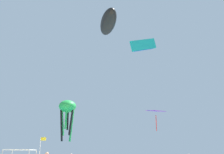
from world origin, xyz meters
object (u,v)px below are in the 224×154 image
at_px(kite_diamond_purple, 156,112).
at_px(banner_flag, 41,150).
at_px(kite_inflatable_black, 108,22).
at_px(canopy_tent, 21,151).
at_px(kite_octopus_green, 68,108).
at_px(kite_parafoil_teal, 144,45).

bearing_deg(kite_diamond_purple, banner_flag, -171.22).
xyz_separation_m(banner_flag, kite_inflatable_black, (7.08, 7.31, 19.19)).
xyz_separation_m(canopy_tent, kite_inflatable_black, (8.74, 8.76, 19.25)).
height_order(kite_diamond_purple, kite_octopus_green, kite_octopus_green).
xyz_separation_m(canopy_tent, kite_octopus_green, (1.02, 20.56, 7.74)).
relative_size(banner_flag, kite_parafoil_teal, 0.62).
height_order(canopy_tent, banner_flag, banner_flag).
height_order(banner_flag, kite_diamond_purple, kite_diamond_purple).
distance_m(banner_flag, kite_diamond_purple, 19.50).
xyz_separation_m(kite_diamond_purple, kite_parafoil_teal, (-0.85, 5.33, 13.62)).
height_order(canopy_tent, kite_octopus_green, kite_octopus_green).
relative_size(kite_parafoil_teal, kite_octopus_green, 0.74).
bearing_deg(kite_parafoil_teal, kite_diamond_purple, 62.70).
height_order(canopy_tent, kite_parafoil_teal, kite_parafoil_teal).
height_order(kite_inflatable_black, kite_parafoil_teal, kite_parafoil_teal).
distance_m(kite_diamond_purple, kite_inflatable_black, 15.83).
bearing_deg(kite_octopus_green, kite_diamond_purple, 63.52).
bearing_deg(kite_parafoil_teal, kite_inflatable_black, 19.26).
relative_size(banner_flag, kite_inflatable_black, 0.43).
bearing_deg(kite_parafoil_teal, banner_flag, 14.72).
height_order(banner_flag, kite_octopus_green, kite_octopus_green).
relative_size(kite_diamond_purple, kite_inflatable_black, 0.41).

